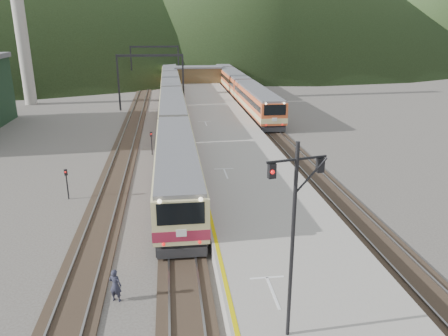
{
  "coord_description": "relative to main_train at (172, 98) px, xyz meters",
  "views": [
    {
      "loc": [
        -0.36,
        -9.92,
        12.15
      ],
      "look_at": [
        3.47,
        20.41,
        2.0
      ],
      "focal_mm": 35.0,
      "sensor_mm": 36.0,
      "label": 1
    }
  ],
  "objects": [
    {
      "name": "station_shed",
      "position": [
        5.6,
        25.61,
        0.49
      ],
      "size": [
        9.4,
        4.4,
        3.1
      ],
      "color": "brown",
      "rests_on": "platform"
    },
    {
      "name": "second_train",
      "position": [
        11.5,
        17.25,
        0.03
      ],
      "size": [
        3.1,
        63.44,
        3.78
      ],
      "color": "#DB5B2E",
      "rests_on": "track_second"
    },
    {
      "name": "smokestack",
      "position": [
        -22.0,
        9.61,
        12.92
      ],
      "size": [
        1.8,
        1.8,
        30.0
      ],
      "primitive_type": "cylinder",
      "color": "#9E998E",
      "rests_on": "ground"
    },
    {
      "name": "gantry_near",
      "position": [
        -2.85,
        2.61,
        3.5
      ],
      "size": [
        9.55,
        0.25,
        8.0
      ],
      "color": "black",
      "rests_on": "ground"
    },
    {
      "name": "short_signal_c",
      "position": [
        -7.9,
        -31.69,
        -0.62
      ],
      "size": [
        0.27,
        0.23,
        2.27
      ],
      "color": "black",
      "rests_on": "ground"
    },
    {
      "name": "track_far",
      "position": [
        -5.0,
        -12.39,
        -2.02
      ],
      "size": [
        2.6,
        200.0,
        0.23
      ],
      "color": "black",
      "rests_on": "ground"
    },
    {
      "name": "signal_mast",
      "position": [
        3.73,
        -49.07,
        3.48
      ],
      "size": [
        2.16,
        0.62,
        7.52
      ],
      "color": "black",
      "rests_on": "platform"
    },
    {
      "name": "platform",
      "position": [
        5.6,
        -14.39,
        -1.58
      ],
      "size": [
        8.0,
        100.0,
        1.0
      ],
      "primitive_type": "cube",
      "color": "gray",
      "rests_on": "ground"
    },
    {
      "name": "gantry_far",
      "position": [
        -2.85,
        27.61,
        3.5
      ],
      "size": [
        9.55,
        0.25,
        8.0
      ],
      "color": "black",
      "rests_on": "ground"
    },
    {
      "name": "worker",
      "position": [
        -3.13,
        -44.65,
        -1.27
      ],
      "size": [
        0.69,
        0.57,
        1.62
      ],
      "primitive_type": "imported",
      "rotation": [
        0.0,
        0.0,
        2.78
      ],
      "color": "#232433",
      "rests_on": "ground"
    },
    {
      "name": "main_train",
      "position": [
        0.0,
        0.0,
        0.0
      ],
      "size": [
        3.04,
        83.21,
        3.71
      ],
      "color": "#D2C482",
      "rests_on": "track_main"
    },
    {
      "name": "track_second",
      "position": [
        11.5,
        -12.39,
        -2.02
      ],
      "size": [
        2.6,
        200.0,
        0.23
      ],
      "color": "black",
      "rests_on": "ground"
    },
    {
      "name": "short_signal_b",
      "position": [
        -2.2,
        -21.05,
        -0.62
      ],
      "size": [
        0.24,
        0.19,
        2.27
      ],
      "color": "black",
      "rests_on": "ground"
    },
    {
      "name": "track_main",
      "position": [
        0.0,
        -12.39,
        -2.02
      ],
      "size": [
        2.6,
        200.0,
        0.23
      ],
      "color": "black",
      "rests_on": "ground"
    }
  ]
}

